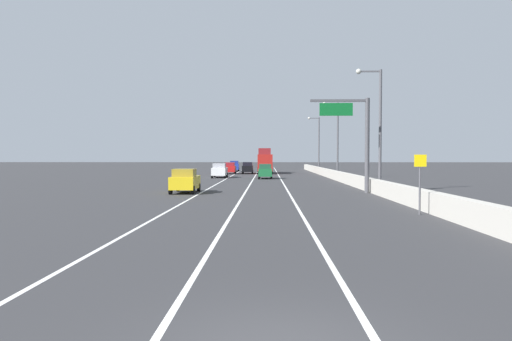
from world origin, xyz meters
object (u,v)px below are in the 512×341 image
Objects in this scene: lamp_post_right_fourth at (317,140)px; car_yellow_2 at (185,181)px; car_black_0 at (248,168)px; car_red_3 at (230,168)px; lamp_post_right_second at (377,121)px; car_blue_1 at (234,166)px; speed_advisory_sign at (420,179)px; car_white_5 at (220,170)px; lamp_post_right_third at (336,134)px; car_green_4 at (265,171)px; overhead_sign_gantry at (358,133)px; box_truck at (265,162)px.

lamp_post_right_fourth reaches higher than car_yellow_2.
car_black_0 reaches higher than car_red_3.
lamp_post_right_second and lamp_post_right_fourth have the same top height.
lamp_post_right_second is 55.20m from car_blue_1.
speed_advisory_sign is 56.85m from car_black_0.
lamp_post_right_fourth is 28.62m from car_white_5.
speed_advisory_sign is 0.30× the size of lamp_post_right_second.
lamp_post_right_third reaches higher than car_green_4.
car_blue_1 is at bearing 89.83° from car_yellow_2.
overhead_sign_gantry is at bearing -94.28° from lamp_post_right_third.
lamp_post_right_second is 2.36× the size of car_green_4.
car_blue_1 is 1.06× the size of car_red_3.
car_blue_1 reaches higher than car_yellow_2.
car_blue_1 is (-3.09, 12.85, 0.04)m from car_black_0.
lamp_post_right_fourth is 16.00m from car_black_0.
car_yellow_2 is at bearing -94.44° from car_black_0.
speed_advisory_sign is 0.63× the size of car_white_5.
car_black_0 is at bearing 99.78° from car_green_4.
car_red_3 is 13.97m from car_white_5.
box_truck is (-9.49, 41.84, -3.83)m from lamp_post_right_second.
box_truck is at bearing 82.10° from car_yellow_2.
car_yellow_2 is (-14.11, 13.90, -0.81)m from speed_advisory_sign.
box_truck is (5.72, 2.62, 1.03)m from car_red_3.
car_black_0 is at bearing -76.47° from car_blue_1.
car_black_0 is at bearing 77.68° from car_white_5.
car_white_5 is 0.48× the size of box_truck.
car_yellow_2 is at bearing -97.90° from box_truck.
lamp_post_right_fourth is 1.03× the size of box_truck.
car_green_4 is (-7.85, 38.35, -0.82)m from speed_advisory_sign.
car_white_5 is at bearing 89.91° from car_yellow_2.
car_green_4 is at bearing -109.87° from lamp_post_right_fourth.
car_green_4 is at bearing -80.22° from car_black_0.
car_blue_1 reaches higher than car_black_0.
overhead_sign_gantry is at bearing -75.96° from car_black_0.
lamp_post_right_third is 2.13× the size of car_white_5.
car_yellow_2 reaches higher than car_red_3.
lamp_post_right_second is at bearing -68.81° from car_red_3.
overhead_sign_gantry is 2.50× the size of speed_advisory_sign.
speed_advisory_sign is 0.68× the size of car_blue_1.
overhead_sign_gantry is at bearing -72.98° from car_green_4.
overhead_sign_gantry reaches higher than car_black_0.
lamp_post_right_second is at bearing 7.14° from car_yellow_2.
lamp_post_right_fourth is 18.70m from car_red_3.
box_truck is (2.82, 1.91, 1.00)m from car_black_0.
car_blue_1 is at bearing 101.49° from speed_advisory_sign.
car_red_3 is at bearing -155.38° from box_truck.
box_truck is (-8.04, 57.70, 0.20)m from speed_advisory_sign.
car_red_3 is at bearing -166.14° from car_black_0.
lamp_post_right_second is at bearing -77.22° from box_truck.
car_blue_1 is 13.57m from car_red_3.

